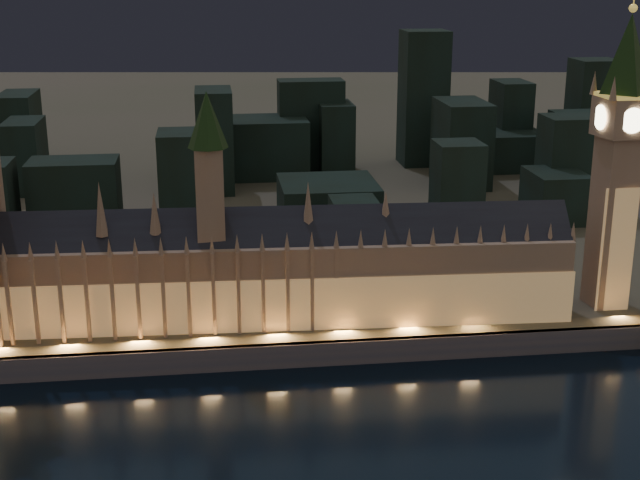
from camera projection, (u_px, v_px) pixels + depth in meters
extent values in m
plane|color=black|center=(327.00, 428.00, 248.46)|extent=(2000.00, 2000.00, 0.00)
cube|color=#4A4934|center=(244.00, 115.00, 739.99)|extent=(2000.00, 960.00, 8.00)
cube|color=#434458|center=(310.00, 354.00, 286.12)|extent=(2000.00, 2.50, 8.00)
cube|color=#9E755B|center=(273.00, 281.00, 299.48)|extent=(200.68, 28.65, 28.00)
cube|color=tan|center=(276.00, 306.00, 291.25)|extent=(200.00, 0.50, 18.00)
cube|color=black|center=(272.00, 233.00, 294.45)|extent=(200.52, 24.92, 16.26)
cube|color=#9E755B|center=(210.00, 196.00, 288.19)|extent=(9.00, 9.00, 32.00)
cone|color=#1A3414|center=(207.00, 120.00, 280.79)|extent=(13.00, 13.00, 18.00)
cube|color=#9E755B|center=(9.00, 304.00, 279.33)|extent=(1.20, 1.20, 28.00)
cone|color=#9E755B|center=(3.00, 252.00, 274.86)|extent=(2.00, 2.00, 6.00)
cube|color=#9E755B|center=(35.00, 303.00, 280.29)|extent=(1.20, 1.20, 28.00)
cone|color=#9E755B|center=(30.00, 251.00, 275.83)|extent=(2.00, 2.00, 6.00)
cube|color=#9E755B|center=(61.00, 301.00, 281.26)|extent=(1.20, 1.20, 28.00)
cone|color=#9E755B|center=(57.00, 250.00, 276.79)|extent=(2.00, 2.00, 6.00)
cube|color=#9E755B|center=(87.00, 300.00, 282.22)|extent=(1.20, 1.20, 28.00)
cone|color=#9E755B|center=(83.00, 249.00, 277.75)|extent=(2.00, 2.00, 6.00)
cube|color=#9E755B|center=(113.00, 299.00, 283.18)|extent=(1.20, 1.20, 28.00)
cone|color=#9E755B|center=(109.00, 248.00, 278.71)|extent=(2.00, 2.00, 6.00)
cube|color=#9E755B|center=(138.00, 298.00, 284.14)|extent=(1.20, 1.20, 28.00)
cone|color=#9E755B|center=(135.00, 247.00, 279.68)|extent=(2.00, 2.00, 6.00)
cube|color=#9E755B|center=(164.00, 297.00, 285.11)|extent=(1.20, 1.20, 28.00)
cone|color=#9E755B|center=(161.00, 246.00, 280.64)|extent=(2.00, 2.00, 6.00)
cube|color=#9E755B|center=(189.00, 296.00, 286.07)|extent=(1.20, 1.20, 28.00)
cone|color=#9E755B|center=(186.00, 245.00, 281.60)|extent=(2.00, 2.00, 6.00)
cube|color=#9E755B|center=(214.00, 295.00, 287.03)|extent=(1.20, 1.20, 28.00)
cone|color=#9E755B|center=(212.00, 244.00, 282.56)|extent=(2.00, 2.00, 6.00)
cube|color=#9E755B|center=(239.00, 294.00, 287.99)|extent=(1.20, 1.20, 28.00)
cone|color=#9E755B|center=(237.00, 243.00, 283.53)|extent=(2.00, 2.00, 6.00)
cube|color=#9E755B|center=(263.00, 292.00, 288.96)|extent=(1.20, 1.20, 28.00)
cone|color=#9E755B|center=(262.00, 242.00, 284.49)|extent=(2.00, 2.00, 6.00)
cube|color=#9E755B|center=(288.00, 291.00, 289.92)|extent=(1.20, 1.20, 28.00)
cone|color=#9E755B|center=(287.00, 241.00, 285.45)|extent=(2.00, 2.00, 6.00)
cube|color=#9E755B|center=(312.00, 290.00, 290.88)|extent=(1.20, 1.20, 28.00)
cone|color=#9E755B|center=(312.00, 240.00, 286.41)|extent=(2.00, 2.00, 6.00)
cube|color=#9E755B|center=(336.00, 289.00, 291.84)|extent=(1.20, 1.20, 28.00)
cone|color=#9E755B|center=(336.00, 239.00, 287.38)|extent=(2.00, 2.00, 6.00)
cube|color=#9E755B|center=(360.00, 288.00, 292.81)|extent=(1.20, 1.20, 28.00)
cone|color=#9E755B|center=(361.00, 238.00, 288.34)|extent=(2.00, 2.00, 6.00)
cube|color=#9E755B|center=(384.00, 287.00, 293.77)|extent=(1.20, 1.20, 28.00)
cone|color=#9E755B|center=(385.00, 237.00, 289.30)|extent=(2.00, 2.00, 6.00)
cube|color=#9E755B|center=(408.00, 286.00, 294.73)|extent=(1.20, 1.20, 28.00)
cone|color=#9E755B|center=(409.00, 236.00, 290.26)|extent=(2.00, 2.00, 6.00)
cube|color=#9E755B|center=(432.00, 285.00, 295.69)|extent=(1.20, 1.20, 28.00)
cone|color=#9E755B|center=(433.00, 236.00, 291.23)|extent=(2.00, 2.00, 6.00)
cube|color=#9E755B|center=(455.00, 284.00, 296.66)|extent=(1.20, 1.20, 28.00)
cone|color=#9E755B|center=(457.00, 235.00, 292.19)|extent=(2.00, 2.00, 6.00)
cube|color=#9E755B|center=(478.00, 283.00, 297.62)|extent=(1.20, 1.20, 28.00)
cone|color=#9E755B|center=(480.00, 234.00, 293.15)|extent=(2.00, 2.00, 6.00)
cube|color=#9E755B|center=(501.00, 282.00, 298.58)|extent=(1.20, 1.20, 28.00)
cone|color=#9E755B|center=(504.00, 233.00, 294.11)|extent=(2.00, 2.00, 6.00)
cube|color=#9E755B|center=(524.00, 281.00, 299.54)|extent=(1.20, 1.20, 28.00)
cone|color=#9E755B|center=(527.00, 232.00, 295.08)|extent=(2.00, 2.00, 6.00)
cube|color=#9E755B|center=(547.00, 280.00, 300.51)|extent=(1.20, 1.20, 28.00)
cone|color=#9E755B|center=(550.00, 231.00, 296.04)|extent=(2.00, 2.00, 6.00)
cube|color=#9E755B|center=(570.00, 279.00, 301.47)|extent=(1.20, 1.20, 28.00)
cone|color=#9E755B|center=(573.00, 230.00, 297.00)|extent=(2.00, 2.00, 6.00)
cone|color=#9E755B|center=(100.00, 209.00, 284.87)|extent=(4.40, 4.40, 18.00)
cone|color=#9E755B|center=(155.00, 213.00, 287.51)|extent=(4.40, 4.40, 14.00)
cone|color=#9E755B|center=(308.00, 205.00, 293.23)|extent=(4.40, 4.40, 16.00)
cone|color=#9E755B|center=(385.00, 208.00, 296.95)|extent=(4.40, 4.40, 12.00)
cube|color=#9E755B|center=(612.00, 222.00, 308.88)|extent=(13.49, 13.49, 60.45)
cube|color=tan|center=(617.00, 250.00, 305.44)|extent=(12.00, 0.50, 44.00)
cube|color=#9E755B|center=(622.00, 117.00, 297.97)|extent=(15.00, 15.00, 13.20)
cube|color=#F2C64C|center=(624.00, 95.00, 295.84)|extent=(15.75, 15.75, 1.20)
cone|color=#1A3414|center=(629.00, 54.00, 291.82)|extent=(18.00, 18.00, 26.00)
sphere|color=#F2C64C|center=(633.00, 8.00, 287.52)|extent=(2.80, 2.80, 2.80)
cylinder|color=#F2C64C|center=(634.00, 0.00, 286.78)|extent=(0.40, 0.40, 5.00)
cylinder|color=#FFF2BF|center=(633.00, 121.00, 290.63)|extent=(8.40, 0.50, 8.40)
cylinder|color=#FFF2BF|center=(612.00, 113.00, 305.32)|extent=(8.40, 0.50, 8.40)
cylinder|color=#FFF2BF|center=(600.00, 117.00, 297.04)|extent=(0.50, 8.40, 8.40)
cone|color=#9E755B|center=(614.00, 88.00, 286.83)|extent=(2.60, 2.60, 8.00)
cone|color=#9E755B|center=(594.00, 83.00, 301.04)|extent=(2.60, 2.60, 8.00)
cone|color=#9E755B|center=(636.00, 82.00, 302.84)|extent=(2.60, 2.60, 8.00)
cube|color=black|center=(354.00, 226.00, 369.81)|extent=(19.03, 19.80, 23.43)
cube|color=black|center=(457.00, 192.00, 383.22)|extent=(19.65, 20.18, 43.92)
cube|color=black|center=(335.00, 137.00, 517.62)|extent=(19.44, 30.73, 39.86)
cube|color=black|center=(311.00, 125.00, 520.12)|extent=(37.76, 19.44, 52.37)
cube|color=black|center=(215.00, 140.00, 471.40)|extent=(18.99, 34.57, 53.66)
cube|color=black|center=(185.00, 187.00, 382.78)|extent=(21.11, 25.14, 48.35)
cube|color=black|center=(76.00, 199.00, 390.06)|extent=(38.19, 23.57, 34.97)
cube|color=black|center=(503.00, 149.00, 528.32)|extent=(43.78, 39.06, 21.65)
cube|color=black|center=(20.00, 131.00, 522.11)|extent=(19.72, 40.72, 44.59)
cube|color=black|center=(268.00, 147.00, 506.75)|extent=(44.53, 36.65, 32.84)
cube|color=black|center=(229.00, 150.00, 524.65)|extent=(40.45, 27.15, 22.86)
cube|color=black|center=(461.00, 143.00, 484.86)|extent=(24.63, 41.01, 45.69)
cube|color=black|center=(26.00, 156.00, 472.17)|extent=(18.33, 34.81, 37.56)
cube|color=black|center=(328.00, 203.00, 411.33)|extent=(44.15, 42.43, 20.58)
cube|color=black|center=(572.00, 163.00, 436.34)|extent=(30.39, 22.61, 45.93)
cube|color=black|center=(576.00, 143.00, 508.03)|extent=(28.33, 19.81, 36.36)
cube|color=black|center=(556.00, 196.00, 420.09)|extent=(24.83, 31.49, 22.99)
cube|color=black|center=(510.00, 121.00, 543.08)|extent=(19.19, 29.53, 48.69)
cube|color=black|center=(423.00, 98.00, 530.43)|extent=(26.00, 26.00, 79.23)
cube|color=black|center=(592.00, 110.00, 545.91)|extent=(26.00, 26.00, 61.19)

